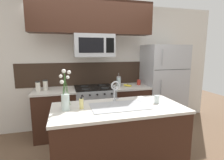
# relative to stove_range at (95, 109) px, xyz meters

# --- Properties ---
(ground_plane) EXTENTS (10.00, 10.00, 0.00)m
(ground_plane) POSITION_rel_stove_range_xyz_m (-0.00, -0.90, -0.46)
(ground_plane) COLOR brown
(rear_partition) EXTENTS (5.20, 0.10, 2.60)m
(rear_partition) POSITION_rel_stove_range_xyz_m (0.30, 0.38, 0.84)
(rear_partition) COLOR silver
(rear_partition) RESTS_ON ground
(splash_band) EXTENTS (2.99, 0.01, 0.48)m
(splash_band) POSITION_rel_stove_range_xyz_m (-0.00, 0.32, 0.69)
(splash_band) COLOR #332319
(splash_band) RESTS_ON rear_partition
(back_counter_left) EXTENTS (0.78, 0.65, 0.91)m
(back_counter_left) POSITION_rel_stove_range_xyz_m (-0.76, 0.00, -0.01)
(back_counter_left) COLOR #381E14
(back_counter_left) RESTS_ON ground
(back_counter_right) EXTENTS (0.75, 0.65, 0.91)m
(back_counter_right) POSITION_rel_stove_range_xyz_m (0.74, 0.00, -0.01)
(back_counter_right) COLOR #381E14
(back_counter_right) RESTS_ON ground
(stove_range) EXTENTS (0.76, 0.64, 0.93)m
(stove_range) POSITION_rel_stove_range_xyz_m (0.00, 0.00, 0.00)
(stove_range) COLOR #A8AAAF
(stove_range) RESTS_ON ground
(microwave) EXTENTS (0.74, 0.40, 0.42)m
(microwave) POSITION_rel_stove_range_xyz_m (0.00, -0.02, 1.27)
(microwave) COLOR #A8AAAF
(upper_cabinet_band) EXTENTS (2.24, 0.34, 0.60)m
(upper_cabinet_band) POSITION_rel_stove_range_xyz_m (-0.01, -0.05, 1.78)
(upper_cabinet_band) COLOR #381E14
(refrigerator) EXTENTS (0.85, 0.74, 1.75)m
(refrigerator) POSITION_rel_stove_range_xyz_m (1.53, 0.02, 0.42)
(refrigerator) COLOR #A8AAAF
(refrigerator) RESTS_ON ground
(storage_jar_tall) EXTENTS (0.08, 0.08, 0.18)m
(storage_jar_tall) POSITION_rel_stove_range_xyz_m (-1.03, -0.02, 0.54)
(storage_jar_tall) COLOR silver
(storage_jar_tall) RESTS_ON back_counter_left
(storage_jar_medium) EXTENTS (0.09, 0.09, 0.19)m
(storage_jar_medium) POSITION_rel_stove_range_xyz_m (-0.91, 0.04, 0.54)
(storage_jar_medium) COLOR silver
(storage_jar_medium) RESTS_ON back_counter_left
(banana_bunch) EXTENTS (0.19, 0.12, 0.08)m
(banana_bunch) POSITION_rel_stove_range_xyz_m (0.68, -0.06, 0.47)
(banana_bunch) COLOR yellow
(banana_bunch) RESTS_ON back_counter_right
(french_press) EXTENTS (0.09, 0.09, 0.27)m
(french_press) POSITION_rel_stove_range_xyz_m (0.52, 0.06, 0.55)
(french_press) COLOR silver
(french_press) RESTS_ON back_counter_right
(coffee_tin) EXTENTS (0.08, 0.08, 0.11)m
(coffee_tin) POSITION_rel_stove_range_xyz_m (0.97, 0.05, 0.50)
(coffee_tin) COLOR #B22D23
(coffee_tin) RESTS_ON back_counter_right
(island_counter) EXTENTS (1.72, 0.84, 0.91)m
(island_counter) POSITION_rel_stove_range_xyz_m (0.11, -1.25, -0.01)
(island_counter) COLOR #381E14
(island_counter) RESTS_ON ground
(kitchen_sink) EXTENTS (0.76, 0.44, 0.16)m
(kitchen_sink) POSITION_rel_stove_range_xyz_m (0.13, -1.25, 0.38)
(kitchen_sink) COLOR #ADAFB5
(kitchen_sink) RESTS_ON island_counter
(sink_faucet) EXTENTS (0.14, 0.14, 0.31)m
(sink_faucet) POSITION_rel_stove_range_xyz_m (0.13, -1.03, 0.65)
(sink_faucet) COLOR #B7BABF
(sink_faucet) RESTS_ON island_counter
(dish_soap_bottle) EXTENTS (0.06, 0.05, 0.16)m
(dish_soap_bottle) POSITION_rel_stove_range_xyz_m (-0.37, -1.21, 0.52)
(dish_soap_bottle) COLOR #DBCC75
(dish_soap_bottle) RESTS_ON island_counter
(drinking_glass) EXTENTS (0.07, 0.07, 0.11)m
(drinking_glass) POSITION_rel_stove_range_xyz_m (0.68, -1.24, 0.50)
(drinking_glass) COLOR silver
(drinking_glass) RESTS_ON island_counter
(flower_vase) EXTENTS (0.14, 0.18, 0.50)m
(flower_vase) POSITION_rel_stove_range_xyz_m (-0.56, -1.20, 0.60)
(flower_vase) COLOR silver
(flower_vase) RESTS_ON island_counter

